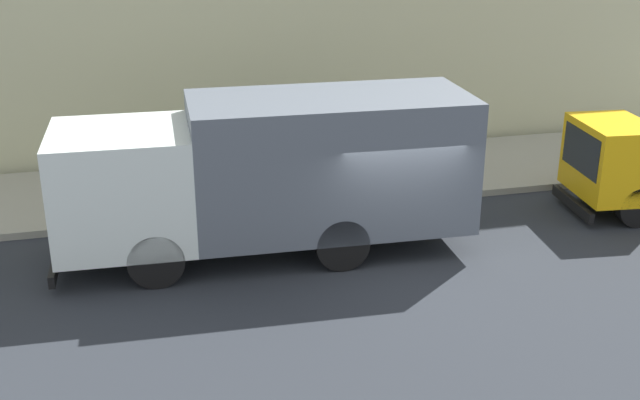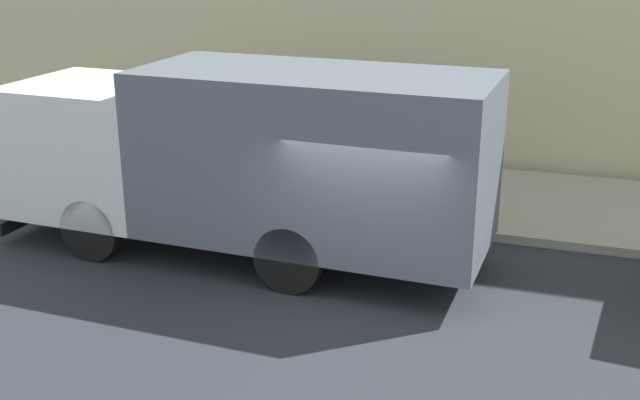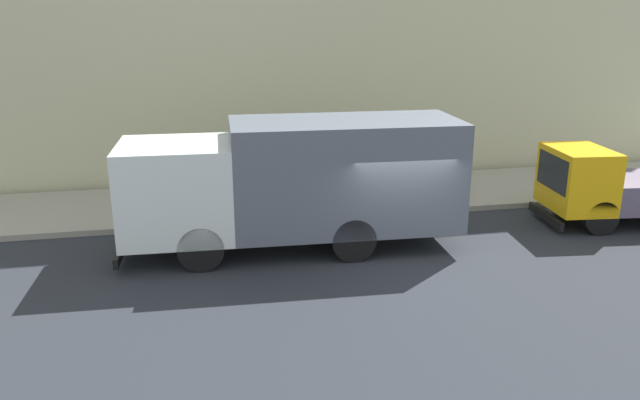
{
  "view_description": "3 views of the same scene",
  "coord_description": "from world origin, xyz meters",
  "px_view_note": "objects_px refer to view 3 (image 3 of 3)",
  "views": [
    {
      "loc": [
        -14.09,
        5.14,
        7.09
      ],
      "look_at": [
        0.97,
        1.39,
        1.11
      ],
      "focal_mm": 44.63,
      "sensor_mm": 36.0,
      "label": 1
    },
    {
      "loc": [
        -10.77,
        -2.88,
        5.45
      ],
      "look_at": [
        0.94,
        1.04,
        1.2
      ],
      "focal_mm": 44.63,
      "sensor_mm": 36.0,
      "label": 2
    },
    {
      "loc": [
        -13.85,
        4.8,
        5.87
      ],
      "look_at": [
        1.21,
        1.77,
        1.2
      ],
      "focal_mm": 34.9,
      "sensor_mm": 36.0,
      "label": 3
    }
  ],
  "objects_px": {
    "pedestrian_walking": "(247,185)",
    "pedestrian_standing": "(306,161)",
    "small_flatbed_truck": "(616,187)",
    "large_utility_truck": "(297,179)",
    "traffic_cone_orange": "(163,211)"
  },
  "relations": [
    {
      "from": "pedestrian_walking",
      "to": "traffic_cone_orange",
      "type": "xyz_separation_m",
      "value": [
        -0.49,
        2.42,
        -0.47
      ]
    },
    {
      "from": "pedestrian_standing",
      "to": "traffic_cone_orange",
      "type": "distance_m",
      "value": 5.53
    },
    {
      "from": "small_flatbed_truck",
      "to": "pedestrian_standing",
      "type": "xyz_separation_m",
      "value": [
        5.01,
        8.12,
        -0.0
      ]
    },
    {
      "from": "small_flatbed_truck",
      "to": "traffic_cone_orange",
      "type": "bearing_deg",
      "value": 86.95
    },
    {
      "from": "small_flatbed_truck",
      "to": "pedestrian_walking",
      "type": "xyz_separation_m",
      "value": [
        2.47,
        10.3,
        -0.05
      ]
    },
    {
      "from": "small_flatbed_truck",
      "to": "pedestrian_standing",
      "type": "relative_size",
      "value": 2.94
    },
    {
      "from": "large_utility_truck",
      "to": "traffic_cone_orange",
      "type": "xyz_separation_m",
      "value": [
        2.14,
        3.48,
        -1.28
      ]
    },
    {
      "from": "large_utility_truck",
      "to": "small_flatbed_truck",
      "type": "xyz_separation_m",
      "value": [
        0.16,
        -9.25,
        -0.76
      ]
    },
    {
      "from": "large_utility_truck",
      "to": "pedestrian_standing",
      "type": "xyz_separation_m",
      "value": [
        5.17,
        -1.12,
        -0.76
      ]
    },
    {
      "from": "small_flatbed_truck",
      "to": "pedestrian_walking",
      "type": "bearing_deg",
      "value": 82.32
    },
    {
      "from": "pedestrian_walking",
      "to": "pedestrian_standing",
      "type": "height_order",
      "value": "pedestrian_standing"
    },
    {
      "from": "small_flatbed_truck",
      "to": "pedestrian_standing",
      "type": "bearing_deg",
      "value": 64.14
    },
    {
      "from": "large_utility_truck",
      "to": "pedestrian_walking",
      "type": "height_order",
      "value": "large_utility_truck"
    },
    {
      "from": "traffic_cone_orange",
      "to": "pedestrian_walking",
      "type": "bearing_deg",
      "value": -78.53
    },
    {
      "from": "pedestrian_walking",
      "to": "large_utility_truck",
      "type": "bearing_deg",
      "value": -67.38
    }
  ]
}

